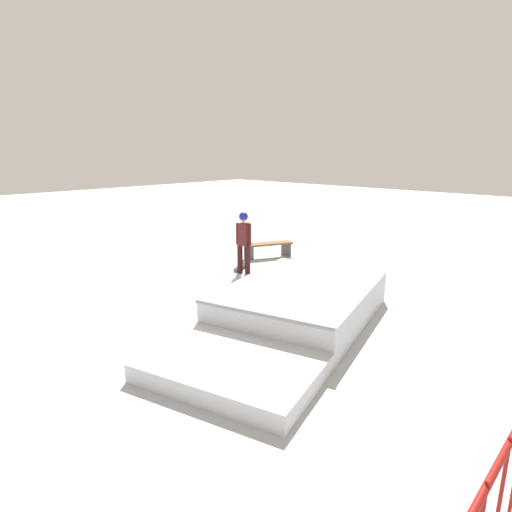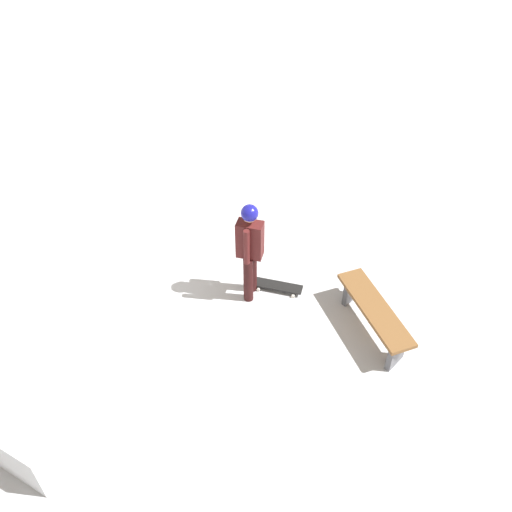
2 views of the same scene
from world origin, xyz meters
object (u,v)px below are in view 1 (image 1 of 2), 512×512
Objects in this scene: park_bench at (268,247)px; skater at (244,238)px; skateboard at (241,267)px; skate_ramp at (292,310)px.

skater is at bearing 21.29° from park_bench.
skateboard is at bearing 12.19° from park_bench.
skate_ramp reaches higher than skateboard.
skater is 2.16× the size of skateboard.
skateboard is (-0.24, -0.36, -0.93)m from skater.
park_bench is at bearing 172.21° from skater.
skater is 1.07× the size of park_bench.
skate_ramp is 5.46m from park_bench.
skater is at bearing -135.50° from skate_ramp.
skate_ramp is 3.64× the size of park_bench.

